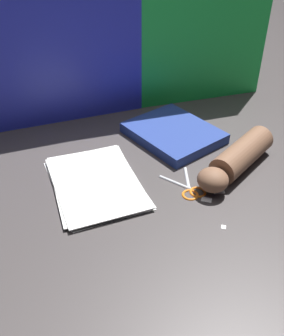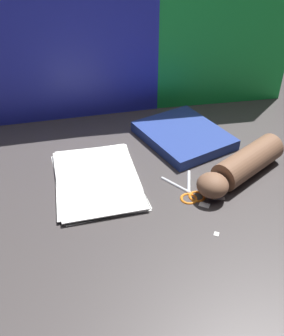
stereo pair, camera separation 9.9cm
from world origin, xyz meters
The scene contains 10 objects.
ground_plane centered at (0.00, 0.00, 0.00)m, with size 6.00×6.00×0.00m, color #3D3838.
backdrop_panel_left centered at (-0.18, 0.46, 0.23)m, with size 0.62×0.02×0.46m.
backdrop_panel_center centered at (0.16, 0.46, 0.24)m, with size 0.84×0.07×0.49m.
paper_stack centered at (-0.13, 0.08, 0.01)m, with size 0.23×0.31×0.01m.
book_closed centered at (0.15, 0.23, 0.02)m, with size 0.29×0.32×0.03m.
scissors centered at (0.09, -0.02, 0.00)m, with size 0.10×0.14×0.01m.
hand_forearm centered at (0.24, 0.01, 0.04)m, with size 0.30×0.22×0.08m.
paper_scrap_near centered at (0.11, -0.07, 0.00)m, with size 0.03×0.03×0.00m.
paper_scrap_mid centered at (0.10, -0.17, 0.00)m, with size 0.02×0.02×0.00m.
paper_scrap_far centered at (0.16, -0.06, 0.00)m, with size 0.03×0.02×0.00m.
Camera 1 is at (-0.30, -0.72, 0.64)m, focal length 42.00 mm.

